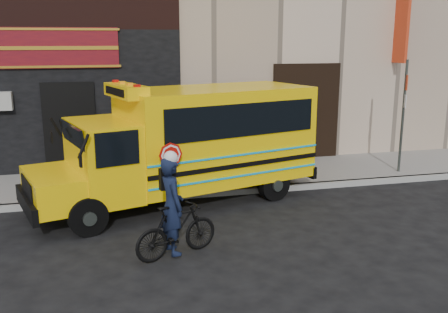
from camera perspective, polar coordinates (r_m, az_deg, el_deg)
name	(u,v)px	position (r m, az deg, el deg)	size (l,w,h in m)	color
ground	(224,235)	(10.27, 0.00, -8.95)	(120.00, 120.00, 0.00)	black
curb	(200,194)	(12.64, -2.79, -4.29)	(40.00, 0.20, 0.15)	#9C9D97
sidewalk	(190,178)	(14.05, -3.95, -2.50)	(40.00, 3.00, 0.15)	gray
school_bus	(192,141)	(11.99, -3.72, 1.82)	(7.22, 3.99, 2.92)	black
sign_pole	(403,114)	(15.00, 19.80, 4.62)	(0.13, 0.28, 3.34)	#404742
bicycle	(177,230)	(9.19, -5.43, -8.39)	(0.47, 1.66, 1.00)	black
cyclist	(172,208)	(9.11, -5.99, -5.90)	(0.66, 0.43, 1.81)	black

